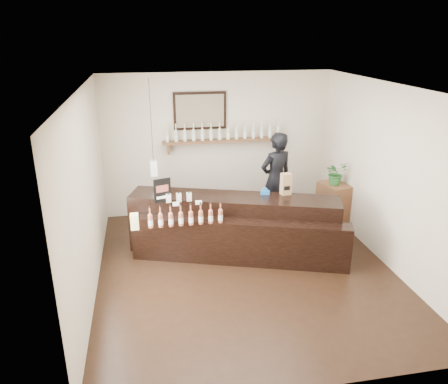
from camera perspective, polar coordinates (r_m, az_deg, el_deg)
name	(u,v)px	position (r m, az deg, el deg)	size (l,w,h in m)	color
ground	(245,269)	(6.97, 2.80, -10.05)	(5.00, 5.00, 0.00)	black
room_shell	(247,166)	(6.28, 3.06, 3.47)	(5.00, 5.00, 5.00)	beige
back_wall_decor	(212,128)	(8.50, -1.62, 8.32)	(2.66, 0.96, 1.69)	brown
counter	(235,228)	(7.24, 1.41, -4.73)	(3.47, 1.98, 1.13)	black
promo_sign	(162,190)	(6.93, -8.05, 0.20)	(0.27, 0.10, 0.39)	black
paper_bag	(286,184)	(7.27, 8.09, 1.04)	(0.17, 0.14, 0.36)	#997A4A
tape_dispenser	(265,192)	(7.26, 5.39, 0.03)	(0.15, 0.08, 0.12)	blue
side_cabinet	(333,205)	(8.50, 14.05, -1.68)	(0.54, 0.66, 0.84)	brown
potted_plant	(336,173)	(8.29, 14.42, 2.43)	(0.40, 0.34, 0.44)	#2B6B2D
shopkeeper	(276,174)	(8.15, 6.81, 2.36)	(0.75, 0.49, 2.05)	black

